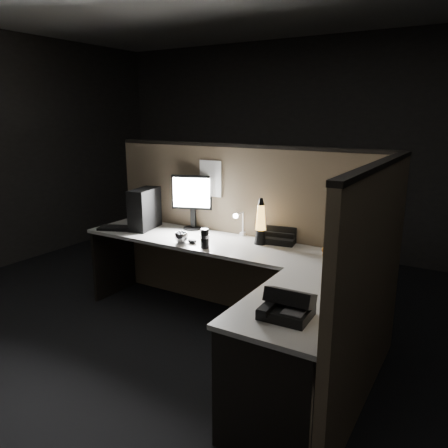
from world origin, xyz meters
The scene contains 17 objects.
floor centered at (0.00, 0.00, 0.00)m, with size 6.00×6.00×0.00m, color black.
room_shell centered at (0.00, 0.00, 1.62)m, with size 6.00×6.00×6.00m.
partition_back centered at (0.00, 0.93, 0.75)m, with size 2.66×0.06×1.50m, color brown.
partition_right centered at (1.33, 0.10, 0.75)m, with size 0.06×1.66×1.50m, color brown.
desk centered at (0.18, 0.25, 0.58)m, with size 2.60×1.60×0.73m.
pc_tower centered at (-0.86, 0.62, 0.92)m, with size 0.16×0.36×0.38m, color black.
monitor centered at (-0.48, 0.85, 1.04)m, with size 0.38×0.18×0.51m.
keyboard centered at (-1.01, 0.48, 0.74)m, with size 0.47×0.16×0.02m, color black.
mouse centered at (-0.21, 0.45, 0.75)m, with size 0.09×0.06×0.03m, color black.
clip_lamp centered at (0.04, 0.82, 0.86)m, with size 0.04×0.18×0.23m.
organizer centered at (0.42, 0.87, 0.78)m, with size 0.29×0.27×0.20m.
lava_lamp centered at (0.29, 0.73, 0.89)m, with size 0.10×0.10×0.39m.
travel_mug centered at (-0.04, 0.40, 0.81)m, with size 0.07×0.07×0.16m, color black.
steel_mug centered at (-0.29, 0.42, 0.77)m, with size 0.11×0.11×0.09m, color #B6B7BE.
figurine centered at (0.86, 0.70, 0.78)m, with size 0.06×0.06×0.06m, color orange.
pinned_paper centered at (-0.31, 0.90, 1.21)m, with size 0.23×0.00×0.33m, color white.
desk_phone centered at (1.01, -0.39, 0.79)m, with size 0.27×0.28×0.16m.
Camera 1 is at (1.84, -2.41, 1.79)m, focal length 35.00 mm.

